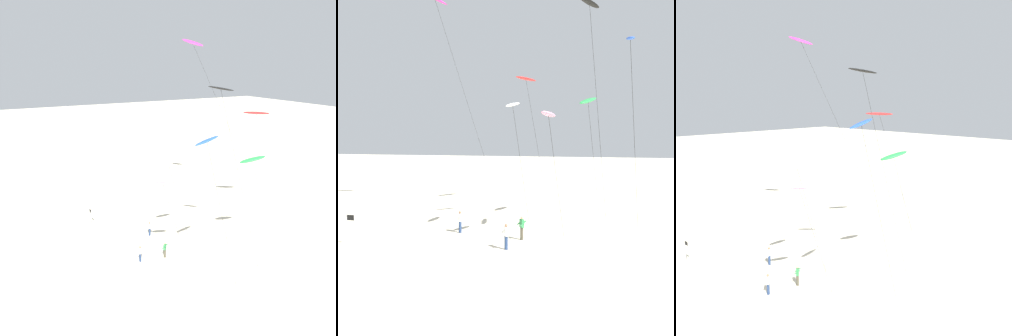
{
  "view_description": "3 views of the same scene",
  "coord_description": "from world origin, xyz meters",
  "views": [
    {
      "loc": [
        30.06,
        -9.32,
        18.83
      ],
      "look_at": [
        -0.82,
        7.51,
        8.23
      ],
      "focal_mm": 37.67,
      "sensor_mm": 36.0,
      "label": 1
    },
    {
      "loc": [
        7.94,
        -19.34,
        7.04
      ],
      "look_at": [
        0.34,
        8.73,
        4.77
      ],
      "focal_mm": 39.26,
      "sensor_mm": 36.0,
      "label": 2
    },
    {
      "loc": [
        25.3,
        -12.51,
        14.81
      ],
      "look_at": [
        0.29,
        12.85,
        8.42
      ],
      "focal_mm": 41.08,
      "sensor_mm": 36.0,
      "label": 3
    }
  ],
  "objects": [
    {
      "name": "kite_black",
      "position": [
        6.68,
        8.41,
        16.34
      ],
      "size": [
        2.35,
        5.17,
        17.06
      ],
      "color": "black",
      "rests_on": "ground"
    },
    {
      "name": "kite_magenta",
      "position": [
        -8.78,
        15.45,
        20.9
      ],
      "size": [
        4.69,
        10.95,
        21.79
      ],
      "color": "#D8339E",
      "rests_on": "ground"
    },
    {
      "name": "ground_plane",
      "position": [
        0.0,
        0.0,
        0.0
      ],
      "size": [
        260.0,
        260.0,
        0.0
      ],
      "primitive_type": "plane",
      "color": "beige"
    },
    {
      "name": "kite_green",
      "position": [
        6.47,
        12.37,
        10.2
      ],
      "size": [
        1.95,
        4.14,
        10.75
      ],
      "color": "green",
      "rests_on": "ground"
    },
    {
      "name": "kite_flyer_middle",
      "position": [
        -2.53,
        6.08,
        0.89
      ],
      "size": [
        0.57,
        0.59,
        1.67
      ],
      "color": "navy",
      "rests_on": "ground"
    },
    {
      "name": "marker_flag",
      "position": [
        -8.33,
        1.0,
        1.49
      ],
      "size": [
        0.56,
        0.05,
        2.1
      ],
      "color": "gray",
      "rests_on": "ground"
    },
    {
      "name": "kite_flyer_furthest",
      "position": [
        2.39,
        5.4,
        0.89
      ],
      "size": [
        0.73,
        0.73,
        1.67
      ],
      "color": "#4C4738",
      "rests_on": "ground"
    },
    {
      "name": "kite_flyer_nearest",
      "position": [
        1.93,
        2.9,
        0.89
      ],
      "size": [
        0.73,
        0.73,
        1.67
      ],
      "color": "navy",
      "rests_on": "ground"
    },
    {
      "name": "kite_red",
      "position": [
        -0.15,
        18.55,
        13.23
      ],
      "size": [
        2.69,
        5.86,
        13.53
      ],
      "color": "red",
      "rests_on": "ground"
    },
    {
      "name": "kite_pink",
      "position": [
        4.4,
        4.19,
        8.57
      ],
      "size": [
        1.38,
        3.33,
        8.89
      ],
      "color": "pink",
      "rests_on": "ground"
    },
    {
      "name": "kite_white",
      "position": [
        1.51,
        6.31,
        9.43
      ],
      "size": [
        1.35,
        3.42,
        9.85
      ],
      "color": "white",
      "rests_on": "ground"
    },
    {
      "name": "kite_blue",
      "position": [
        9.33,
        5.29,
        13.07
      ],
      "size": [
        1.36,
        4.05,
        13.69
      ],
      "color": "blue",
      "rests_on": "ground"
    }
  ]
}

